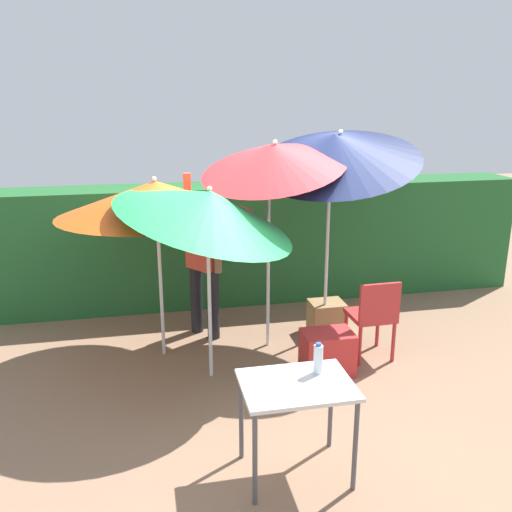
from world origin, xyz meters
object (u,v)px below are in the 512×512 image
chair_plastic (373,314)px  cooler_box (327,353)px  folding_table (297,395)px  umbrella_navy (208,207)px  bottle_water (318,359)px  crate_cardboard (327,317)px  umbrella_orange (335,148)px  person_vendor (203,258)px  umbrella_yellow (272,157)px  umbrella_rainbow (156,198)px

chair_plastic → cooler_box: size_ratio=1.75×
folding_table → chair_plastic: bearing=51.4°
umbrella_navy → bottle_water: 1.85m
umbrella_navy → chair_plastic: 2.09m
cooler_box → bottle_water: 1.56m
cooler_box → crate_cardboard: 0.99m
umbrella_navy → crate_cardboard: (1.45, 0.72, -1.53)m
umbrella_orange → chair_plastic: (0.26, -0.64, -1.66)m
umbrella_orange → person_vendor: 1.90m
crate_cardboard → folding_table: (-1.05, -2.36, 0.47)m
bottle_water → folding_table: bearing=-149.1°
folding_table → bottle_water: 0.30m
umbrella_navy → folding_table: (0.41, -1.64, -1.06)m
umbrella_navy → chair_plastic: size_ratio=2.46×
bottle_water → umbrella_orange: bearing=68.5°
umbrella_yellow → umbrella_navy: umbrella_yellow is taller
umbrella_rainbow → chair_plastic: umbrella_rainbow is taller
umbrella_rainbow → chair_plastic: size_ratio=2.25×
umbrella_rainbow → umbrella_orange: (1.91, 0.08, 0.45)m
umbrella_yellow → bottle_water: 2.39m
folding_table → umbrella_orange: bearing=65.4°
umbrella_navy → person_vendor: (0.04, 0.95, -0.78)m
chair_plastic → umbrella_navy: bearing=179.5°
chair_plastic → bottle_water: bearing=-126.3°
folding_table → umbrella_yellow: bearing=81.6°
umbrella_rainbow → crate_cardboard: bearing=4.9°
umbrella_orange → chair_plastic: size_ratio=3.05×
umbrella_rainbow → cooler_box: bearing=-25.6°
umbrella_rainbow → bottle_water: 2.49m
cooler_box → person_vendor: bearing=133.2°
umbrella_navy → bottle_water: (0.60, -1.53, -0.85)m
folding_table → umbrella_navy: bearing=103.9°
umbrella_rainbow → folding_table: 2.59m
person_vendor → umbrella_orange: bearing=-13.0°
umbrella_yellow → umbrella_navy: bearing=-145.0°
umbrella_yellow → chair_plastic: size_ratio=2.84×
umbrella_orange → cooler_box: 2.15m
umbrella_yellow → umbrella_navy: size_ratio=1.15×
crate_cardboard → bottle_water: size_ratio=1.65×
umbrella_rainbow → umbrella_orange: bearing=2.3°
crate_cardboard → folding_table: folding_table is taller
umbrella_yellow → crate_cardboard: 2.06m
cooler_box → umbrella_navy: bearing=169.2°
folding_table → cooler_box: bearing=62.7°
umbrella_yellow → bottle_water: bearing=-93.5°
umbrella_orange → folding_table: (-1.04, -2.27, -1.51)m
person_vendor → folding_table: bearing=-82.0°
umbrella_orange → umbrella_yellow: bearing=-170.3°
cooler_box → crate_cardboard: size_ratio=1.28×
umbrella_rainbow → crate_cardboard: umbrella_rainbow is taller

